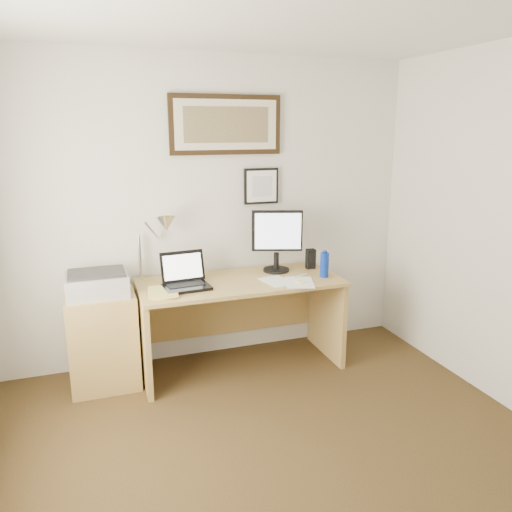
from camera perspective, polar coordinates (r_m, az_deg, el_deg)
name	(u,v)px	position (r m, az deg, el deg)	size (l,w,h in m)	color
floor	(307,507)	(2.94, 5.82, -26.61)	(4.00, 4.00, 0.00)	#3F2D16
wall_back	(209,212)	(4.17, -5.40, 5.04)	(3.50, 0.02, 2.50)	silver
side_cabinet	(104,341)	(3.99, -17.03, -9.26)	(0.50, 0.40, 0.73)	#A68445
water_bottle	(324,265)	(4.07, 7.83, -1.02)	(0.07, 0.07, 0.20)	#0C2B9D
bottle_cap	(325,252)	(4.04, 7.88, 0.49)	(0.04, 0.04, 0.02)	#0C2B9D
speaker	(311,259)	(4.31, 6.26, -0.33)	(0.08, 0.07, 0.17)	black
paper_sheet_a	(277,281)	(3.94, 2.36, -2.91)	(0.20, 0.28, 0.00)	white
paper_sheet_b	(299,282)	(3.92, 4.98, -3.02)	(0.21, 0.31, 0.00)	white
sticky_pad	(301,282)	(3.93, 5.16, -2.94)	(0.07, 0.07, 0.01)	#FFE978
marker_pen	(300,276)	(4.08, 5.10, -2.26)	(0.02, 0.02, 0.14)	white
book	(148,293)	(3.71, -12.22, -4.19)	(0.21, 0.29, 0.02)	#DCC867
desk	(237,305)	(4.12, -2.17, -5.58)	(1.60, 0.70, 0.75)	#A68445
laptop	(185,280)	(3.83, -8.10, -2.69)	(0.36, 0.32, 0.26)	black
lcd_monitor	(277,238)	(4.15, 2.41, 2.09)	(0.41, 0.22, 0.52)	black
printer	(97,284)	(3.84, -17.69, -3.02)	(0.44, 0.34, 0.18)	#A5A5A7
desk_lamp	(164,227)	(3.92, -10.52, 3.32)	(0.29, 0.27, 0.53)	silver
picture_large	(226,125)	(4.12, -3.44, 14.75)	(0.92, 0.04, 0.47)	black
picture_small	(261,186)	(4.24, 0.60, 7.99)	(0.30, 0.03, 0.30)	black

